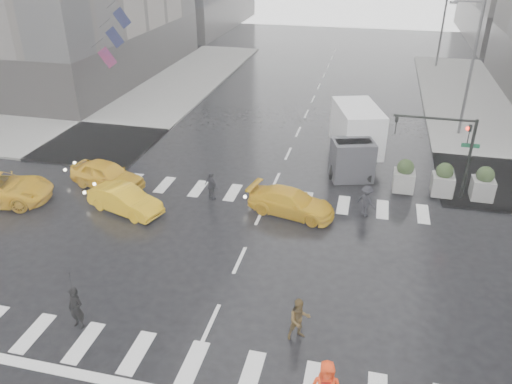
% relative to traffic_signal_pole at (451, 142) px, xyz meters
% --- Properties ---
extents(ground, '(120.00, 120.00, 0.00)m').
position_rel_traffic_signal_pole_xyz_m(ground, '(-9.01, -8.01, -3.22)').
color(ground, black).
rests_on(ground, ground).
extents(sidewalk_nw, '(35.00, 35.00, 0.15)m').
position_rel_traffic_signal_pole_xyz_m(sidewalk_nw, '(-28.51, 9.49, -3.14)').
color(sidewalk_nw, gray).
rests_on(sidewalk_nw, ground).
extents(road_markings, '(18.00, 48.00, 0.01)m').
position_rel_traffic_signal_pole_xyz_m(road_markings, '(-9.01, -8.01, -3.21)').
color(road_markings, silver).
rests_on(road_markings, ground).
extents(traffic_signal_pole, '(4.45, 0.42, 4.50)m').
position_rel_traffic_signal_pole_xyz_m(traffic_signal_pole, '(0.00, 0.00, 0.00)').
color(traffic_signal_pole, black).
rests_on(traffic_signal_pole, ground).
extents(street_lamp_near, '(2.15, 0.22, 9.00)m').
position_rel_traffic_signal_pole_xyz_m(street_lamp_near, '(1.86, 9.99, 1.73)').
color(street_lamp_near, '#59595B').
rests_on(street_lamp_near, ground).
extents(street_lamp_far, '(2.15, 0.22, 9.00)m').
position_rel_traffic_signal_pole_xyz_m(street_lamp_far, '(1.86, 29.99, 1.73)').
color(street_lamp_far, '#59595B').
rests_on(street_lamp_far, ground).
extents(planter_west, '(1.10, 1.10, 1.80)m').
position_rel_traffic_signal_pole_xyz_m(planter_west, '(-2.01, 0.19, -2.23)').
color(planter_west, gray).
rests_on(planter_west, ground).
extents(planter_mid, '(1.10, 1.10, 1.80)m').
position_rel_traffic_signal_pole_xyz_m(planter_mid, '(-0.01, 0.19, -2.23)').
color(planter_mid, gray).
rests_on(planter_mid, ground).
extents(planter_east, '(1.10, 1.10, 1.80)m').
position_rel_traffic_signal_pole_xyz_m(planter_east, '(1.99, 0.19, -2.23)').
color(planter_east, gray).
rests_on(planter_east, ground).
extents(flag_cluster, '(2.87, 3.06, 4.69)m').
position_rel_traffic_signal_pole_xyz_m(flag_cluster, '(-24.09, 10.49, 2.42)').
color(flag_cluster, '#59595B').
rests_on(flag_cluster, ground).
extents(pedestrian_black, '(1.14, 1.16, 2.43)m').
position_rel_traffic_signal_pole_xyz_m(pedestrian_black, '(-13.58, -13.30, -1.61)').
color(pedestrian_black, black).
rests_on(pedestrian_black, ground).
extents(pedestrian_brown, '(1.00, 0.92, 1.65)m').
position_rel_traffic_signal_pole_xyz_m(pedestrian_brown, '(-5.78, -12.01, -2.39)').
color(pedestrian_brown, '#4D3B1B').
rests_on(pedestrian_brown, ground).
extents(pedestrian_far_a, '(1.06, 0.91, 1.55)m').
position_rel_traffic_signal_pole_xyz_m(pedestrian_far_a, '(-11.88, -3.01, -2.44)').
color(pedestrian_far_a, black).
rests_on(pedestrian_far_a, ground).
extents(pedestrian_far_b, '(1.19, 1.10, 1.63)m').
position_rel_traffic_signal_pole_xyz_m(pedestrian_far_b, '(-3.87, -2.80, -2.40)').
color(pedestrian_far_b, black).
rests_on(pedestrian_far_b, ground).
extents(taxi_front, '(4.66, 2.79, 1.49)m').
position_rel_traffic_signal_pole_xyz_m(taxi_front, '(-17.95, -2.96, -2.47)').
color(taxi_front, '#E7A90C').
rests_on(taxi_front, ground).
extents(taxi_mid, '(4.27, 2.57, 1.33)m').
position_rel_traffic_signal_pole_xyz_m(taxi_mid, '(-15.73, -5.26, -2.55)').
color(taxi_mid, '#E7A90C').
rests_on(taxi_mid, ground).
extents(taxi_rear, '(4.19, 2.57, 1.28)m').
position_rel_traffic_signal_pole_xyz_m(taxi_rear, '(-7.52, -3.50, -2.58)').
color(taxi_rear, '#E7A90C').
rests_on(taxi_rear, ground).
extents(box_truck, '(2.36, 6.29, 3.34)m').
position_rel_traffic_signal_pole_xyz_m(box_truck, '(-4.86, 3.41, -1.43)').
color(box_truck, silver).
rests_on(box_truck, ground).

